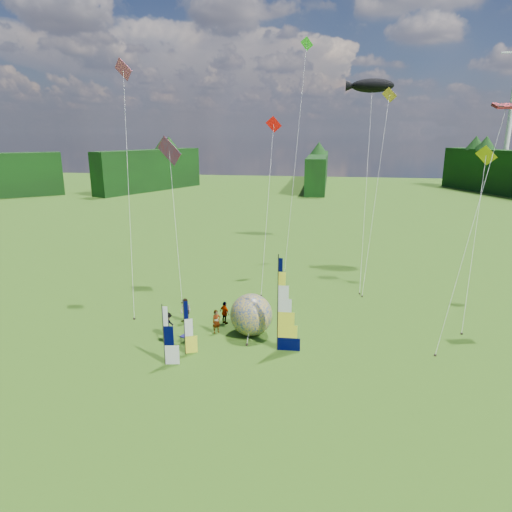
# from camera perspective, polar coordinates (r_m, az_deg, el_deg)

# --- Properties ---
(ground) EXTENTS (220.00, 220.00, 0.00)m
(ground) POSITION_cam_1_polar(r_m,az_deg,el_deg) (24.18, 0.85, -15.33)
(ground) COLOR #305712
(ground) RESTS_ON ground
(treeline_ring) EXTENTS (210.00, 210.00, 8.00)m
(treeline_ring) POSITION_cam_1_polar(r_m,az_deg,el_deg) (22.40, 0.89, -6.49)
(treeline_ring) COLOR #0F3E0E
(treeline_ring) RESTS_ON ground
(turbine_right) EXTENTS (8.00, 1.20, 30.00)m
(turbine_right) POSITION_cam_1_polar(r_m,az_deg,el_deg) (129.60, 29.17, 14.66)
(turbine_right) COLOR silver
(turbine_right) RESTS_ON ground
(feather_banner_main) EXTENTS (1.50, 0.16, 5.58)m
(feather_banner_main) POSITION_cam_1_polar(r_m,az_deg,el_deg) (26.04, 2.74, -6.17)
(feather_banner_main) COLOR #000231
(feather_banner_main) RESTS_ON ground
(side_banner_left) EXTENTS (0.87, 0.45, 3.21)m
(side_banner_left) POSITION_cam_1_polar(r_m,az_deg,el_deg) (26.36, -8.94, -8.88)
(side_banner_left) COLOR yellow
(side_banner_left) RESTS_ON ground
(side_banner_far) EXTENTS (1.00, 0.26, 3.39)m
(side_banner_far) POSITION_cam_1_polar(r_m,az_deg,el_deg) (25.38, -11.47, -9.76)
(side_banner_far) COLOR white
(side_banner_far) RESTS_ON ground
(bol_inflatable) EXTENTS (3.48, 3.48, 2.63)m
(bol_inflatable) POSITION_cam_1_polar(r_m,az_deg,el_deg) (28.56, -0.60, -7.34)
(bol_inflatable) COLOR navy
(bol_inflatable) RESTS_ON ground
(spectator_a) EXTENTS (0.66, 0.64, 1.53)m
(spectator_a) POSITION_cam_1_polar(r_m,az_deg,el_deg) (29.07, -4.97, -8.16)
(spectator_a) COLOR #66594C
(spectator_a) RESTS_ON ground
(spectator_b) EXTENTS (0.92, 0.73, 1.70)m
(spectator_b) POSITION_cam_1_polar(r_m,az_deg,el_deg) (30.69, -8.79, -6.82)
(spectator_b) COLOR #66594C
(spectator_b) RESTS_ON ground
(spectator_c) EXTENTS (0.68, 1.11, 1.61)m
(spectator_c) POSITION_cam_1_polar(r_m,az_deg,el_deg) (28.92, -10.99, -8.45)
(spectator_c) COLOR #66594C
(spectator_c) RESTS_ON ground
(spectator_d) EXTENTS (0.94, 0.84, 1.54)m
(spectator_d) POSITION_cam_1_polar(r_m,az_deg,el_deg) (30.34, -3.92, -7.10)
(spectator_d) COLOR #66594C
(spectator_d) RESTS_ON ground
(camp_chair) EXTENTS (0.81, 0.81, 1.08)m
(camp_chair) POSITION_cam_1_polar(r_m,az_deg,el_deg) (28.04, -8.72, -9.72)
(camp_chair) COLOR #131147
(camp_chair) RESTS_ON ground
(kite_whale) EXTENTS (10.39, 16.41, 18.35)m
(kite_whale) POSITION_cam_1_polar(r_m,az_deg,el_deg) (40.78, 13.74, 10.47)
(kite_whale) COLOR black
(kite_whale) RESTS_ON ground
(kite_rainbow_delta) EXTENTS (10.00, 11.83, 12.84)m
(kite_rainbow_delta) POSITION_cam_1_polar(r_m,az_deg,el_deg) (35.92, -10.12, 5.63)
(kite_rainbow_delta) COLOR red
(kite_rainbow_delta) RESTS_ON ground
(kite_parafoil) EXTENTS (8.09, 10.26, 15.41)m
(kite_parafoil) POSITION_cam_1_polar(r_m,az_deg,el_deg) (29.63, 25.58, 4.85)
(kite_parafoil) COLOR red
(kite_parafoil) RESTS_ON ground
(small_kite_red) EXTENTS (5.19, 10.30, 14.06)m
(small_kite_red) POSITION_cam_1_polar(r_m,az_deg,el_deg) (37.42, 1.48, 7.19)
(small_kite_red) COLOR red
(small_kite_red) RESTS_ON ground
(small_kite_orange) EXTENTS (6.34, 11.02, 16.36)m
(small_kite_orange) POSITION_cam_1_polar(r_m,az_deg,el_deg) (38.49, 14.86, 8.64)
(small_kite_orange) COLOR yellow
(small_kite_orange) RESTS_ON ground
(small_kite_yellow) EXTENTS (8.31, 12.12, 11.85)m
(small_kite_yellow) POSITION_cam_1_polar(r_m,az_deg,el_deg) (34.44, 25.80, 3.08)
(small_kite_yellow) COLOR #DBD309
(small_kite_yellow) RESTS_ON ground
(small_kite_pink) EXTENTS (8.24, 10.71, 18.06)m
(small_kite_pink) POSITION_cam_1_polar(r_m,az_deg,el_deg) (33.61, -15.72, 9.14)
(small_kite_pink) COLOR #D1436D
(small_kite_pink) RESTS_ON ground
(small_kite_green) EXTENTS (6.44, 11.27, 21.55)m
(small_kite_green) POSITION_cam_1_polar(r_m,az_deg,el_deg) (43.78, 5.05, 13.25)
(small_kite_green) COLOR green
(small_kite_green) RESTS_ON ground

